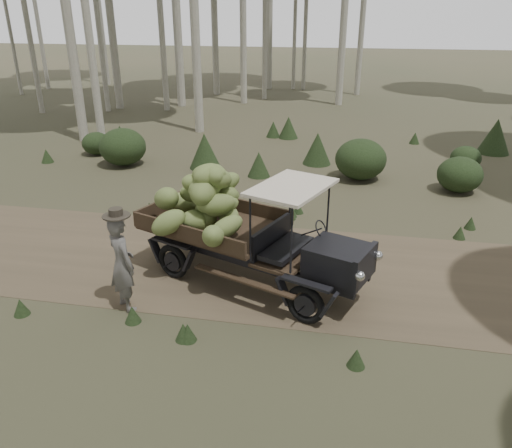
# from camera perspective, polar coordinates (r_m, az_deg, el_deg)

# --- Properties ---
(ground) EXTENTS (120.00, 120.00, 0.00)m
(ground) POSITION_cam_1_polar(r_m,az_deg,el_deg) (9.98, 0.75, -4.90)
(ground) COLOR #473D2B
(ground) RESTS_ON ground
(dirt_track) EXTENTS (70.00, 4.00, 0.01)m
(dirt_track) POSITION_cam_1_polar(r_m,az_deg,el_deg) (9.98, 0.75, -4.88)
(dirt_track) COLOR brown
(dirt_track) RESTS_ON ground
(banana_truck) EXTENTS (4.62, 2.96, 2.22)m
(banana_truck) POSITION_cam_1_polar(r_m,az_deg,el_deg) (9.12, -3.17, 1.25)
(banana_truck) COLOR black
(banana_truck) RESTS_ON ground
(farmer) EXTENTS (0.73, 0.70, 1.83)m
(farmer) POSITION_cam_1_polar(r_m,az_deg,el_deg) (8.58, -15.08, -4.27)
(farmer) COLOR #5A5652
(farmer) RESTS_ON ground
(undergrowth) EXTENTS (20.67, 20.26, 1.37)m
(undergrowth) POSITION_cam_1_polar(r_m,az_deg,el_deg) (10.41, 16.26, -1.25)
(undergrowth) COLOR #233319
(undergrowth) RESTS_ON ground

